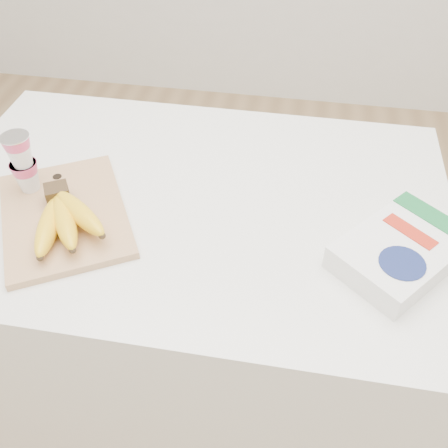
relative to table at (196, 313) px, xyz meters
name	(u,v)px	position (x,y,z in m)	size (l,w,h in m)	color
table	(196,313)	(0.00, 0.00, 0.00)	(1.15, 0.77, 0.86)	silver
cutting_board	(65,215)	(-0.24, -0.11, 0.44)	(0.25, 0.34, 0.02)	tan
bananas	(64,218)	(-0.22, -0.15, 0.48)	(0.19, 0.22, 0.07)	#382816
yogurt_stack	(22,161)	(-0.34, -0.05, 0.52)	(0.06, 0.06, 0.14)	white
cereal_box	(401,251)	(0.44, -0.11, 0.46)	(0.29, 0.30, 0.06)	white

